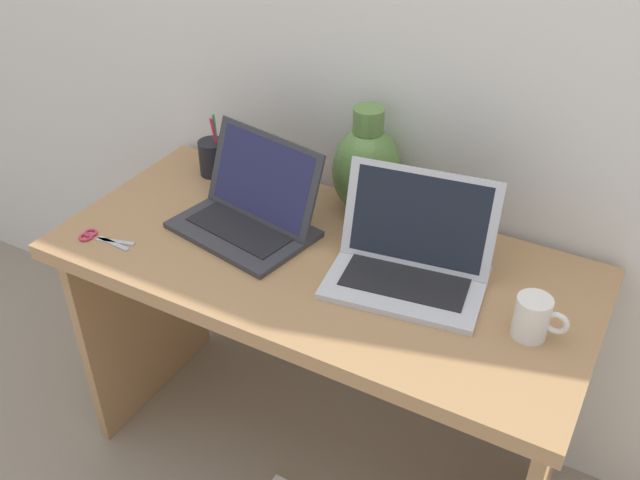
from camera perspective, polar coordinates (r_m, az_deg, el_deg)
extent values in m
plane|color=gray|center=(2.22, 0.00, -17.07)|extent=(6.00, 6.00, 0.00)
cube|color=silver|center=(1.77, 5.66, 16.61)|extent=(4.40, 0.04, 2.40)
cube|color=#AD7F51|center=(1.71, 0.00, -1.92)|extent=(1.31, 0.61, 0.04)
cube|color=#AD7F51|center=(2.24, -13.90, -4.95)|extent=(0.03, 0.52, 0.70)
cube|color=#AD7F51|center=(1.84, 17.70, -16.81)|extent=(0.03, 0.52, 0.70)
cube|color=#333338|center=(1.80, -6.14, 0.92)|extent=(0.38, 0.29, 0.01)
cube|color=black|center=(1.79, -6.15, 1.16)|extent=(0.29, 0.19, 0.00)
cube|color=#333338|center=(1.78, -4.60, 5.01)|extent=(0.35, 0.15, 0.21)
cube|color=#23234C|center=(1.78, -4.60, 5.01)|extent=(0.31, 0.13, 0.19)
cube|color=silver|center=(1.62, 6.96, -3.32)|extent=(0.38, 0.29, 0.01)
cube|color=black|center=(1.62, 6.99, -3.07)|extent=(0.30, 0.18, 0.00)
cube|color=silver|center=(1.62, 8.02, 1.69)|extent=(0.36, 0.13, 0.22)
cube|color=black|center=(1.62, 8.02, 1.69)|extent=(0.32, 0.11, 0.20)
ellipsoid|color=#5B843D|center=(1.82, 3.76, 5.64)|extent=(0.18, 0.18, 0.24)
cylinder|color=#5B843D|center=(1.76, 3.93, 9.61)|extent=(0.08, 0.08, 0.06)
cylinder|color=white|center=(1.52, 16.68, -5.97)|extent=(0.07, 0.07, 0.09)
torus|color=white|center=(1.51, 18.49, -6.37)|extent=(0.05, 0.01, 0.05)
cylinder|color=black|center=(2.04, -8.61, 6.57)|extent=(0.08, 0.08, 0.10)
cylinder|color=#D83359|center=(2.01, -8.38, 7.89)|extent=(0.01, 0.04, 0.15)
cylinder|color=#4CA566|center=(2.01, -8.35, 7.98)|extent=(0.01, 0.02, 0.16)
cube|color=#B7B7BC|center=(1.82, -16.15, -0.12)|extent=(0.10, 0.04, 0.00)
cube|color=#B7B7BC|center=(1.81, -16.31, -0.27)|extent=(0.10, 0.02, 0.00)
torus|color=#D83359|center=(1.86, -18.35, 0.24)|extent=(0.03, 0.04, 0.01)
torus|color=#D83359|center=(1.87, -17.99, 0.55)|extent=(0.03, 0.04, 0.01)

